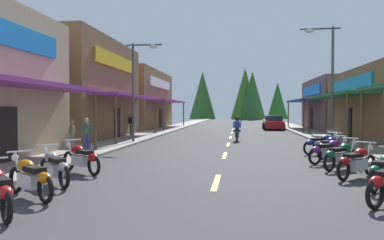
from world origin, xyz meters
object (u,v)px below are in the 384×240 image
(motorcycle_parked_right_2, at_px, (357,162))
(motorcycle_parked_left_2, at_px, (54,166))
(streetlamp_right, at_px, (326,69))
(pedestrian_browsing, at_px, (72,135))
(motorcycle_parked_left_1, at_px, (30,177))
(motorcycle_parked_right_1, at_px, (384,170))
(pedestrian_waiting, at_px, (86,132))
(motorcycle_parked_right_6, at_px, (322,144))
(pedestrian_by_shop, at_px, (132,123))
(parked_car_curbside, at_px, (273,123))
(motorcycle_parked_right_4, at_px, (330,151))
(motorcycle_parked_left_3, at_px, (81,158))
(streetlamp_left, at_px, (139,78))
(rider_cruising_lead, at_px, (237,131))
(motorcycle_parked_right_3, at_px, (342,155))
(motorcycle_parked_right_5, at_px, (329,146))

(motorcycle_parked_right_2, distance_m, motorcycle_parked_left_2, 8.48)
(streetlamp_right, relative_size, pedestrian_browsing, 4.08)
(motorcycle_parked_left_1, bearing_deg, motorcycle_parked_right_1, -130.22)
(pedestrian_waiting, bearing_deg, motorcycle_parked_left_2, 156.50)
(motorcycle_parked_right_2, distance_m, motorcycle_parked_right_6, 6.02)
(pedestrian_by_shop, distance_m, parked_car_curbside, 16.03)
(motorcycle_parked_left_1, height_order, pedestrian_waiting, pedestrian_waiting)
(motorcycle_parked_right_2, xyz_separation_m, motorcycle_parked_right_6, (0.28, 6.01, 0.00))
(motorcycle_parked_right_1, xyz_separation_m, motorcycle_parked_right_2, (-0.21, 1.50, 0.00))
(motorcycle_parked_right_2, relative_size, motorcycle_parked_right_6, 0.84)
(motorcycle_parked_right_6, relative_size, pedestrian_by_shop, 1.10)
(motorcycle_parked_right_4, bearing_deg, motorcycle_parked_right_1, -120.77)
(motorcycle_parked_left_1, height_order, motorcycle_parked_left_3, same)
(motorcycle_parked_left_3, xyz_separation_m, pedestrian_by_shop, (-3.07, 16.32, 0.51))
(streetlamp_left, distance_m, parked_car_curbside, 19.58)
(motorcycle_parked_left_1, bearing_deg, rider_cruising_lead, -69.41)
(motorcycle_parked_right_4, distance_m, parked_car_curbside, 24.50)
(motorcycle_parked_right_1, distance_m, rider_cruising_lead, 14.87)
(streetlamp_left, distance_m, pedestrian_by_shop, 6.67)
(streetlamp_right, height_order, motorcycle_parked_left_3, streetlamp_right)
(motorcycle_parked_left_2, bearing_deg, streetlamp_right, -83.98)
(streetlamp_right, bearing_deg, motorcycle_parked_right_6, -104.46)
(motorcycle_parked_right_3, relative_size, pedestrian_browsing, 1.00)
(motorcycle_parked_left_2, xyz_separation_m, pedestrian_waiting, (-2.24, 7.58, 0.44))
(motorcycle_parked_left_2, bearing_deg, motorcycle_parked_right_3, -111.59)
(motorcycle_parked_left_3, bearing_deg, motorcycle_parked_right_6, -107.90)
(rider_cruising_lead, bearing_deg, motorcycle_parked_right_1, -164.80)
(streetlamp_right, height_order, motorcycle_parked_right_6, streetlamp_right)
(motorcycle_parked_right_5, bearing_deg, motorcycle_parked_left_2, 165.09)
(motorcycle_parked_left_1, height_order, pedestrian_browsing, pedestrian_browsing)
(motorcycle_parked_right_6, distance_m, parked_car_curbside, 21.46)
(motorcycle_parked_right_4, relative_size, motorcycle_parked_left_1, 1.02)
(motorcycle_parked_left_3, bearing_deg, motorcycle_parked_right_3, -131.44)
(streetlamp_left, bearing_deg, pedestrian_waiting, -103.52)
(motorcycle_parked_left_1, xyz_separation_m, rider_cruising_lead, (4.51, 16.43, 0.17))
(motorcycle_parked_right_2, distance_m, rider_cruising_lead, 13.36)
(motorcycle_parked_right_3, distance_m, motorcycle_parked_left_3, 8.48)
(parked_car_curbside, bearing_deg, motorcycle_parked_left_3, 164.06)
(motorcycle_parked_right_1, bearing_deg, motorcycle_parked_right_5, 35.67)
(motorcycle_parked_right_4, xyz_separation_m, parked_car_curbside, (0.11, 24.50, 0.20))
(pedestrian_browsing, distance_m, parked_car_curbside, 25.54)
(motorcycle_parked_left_1, height_order, parked_car_curbside, parked_car_curbside)
(motorcycle_parked_right_3, xyz_separation_m, motorcycle_parked_right_5, (0.29, 3.04, 0.00))
(streetlamp_right, bearing_deg, motorcycle_parked_left_1, -124.64)
(motorcycle_parked_right_3, xyz_separation_m, motorcycle_parked_right_6, (0.29, 4.37, 0.00))
(motorcycle_parked_right_1, bearing_deg, pedestrian_browsing, 98.37)
(motorcycle_parked_left_2, xyz_separation_m, parked_car_curbside, (8.26, 29.46, 0.20))
(motorcycle_parked_right_6, xyz_separation_m, rider_cruising_lead, (-3.80, 6.88, 0.17))
(streetlamp_right, relative_size, motorcycle_parked_left_1, 3.62)
(pedestrian_waiting, xyz_separation_m, parked_car_curbside, (10.51, 21.88, -0.24))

